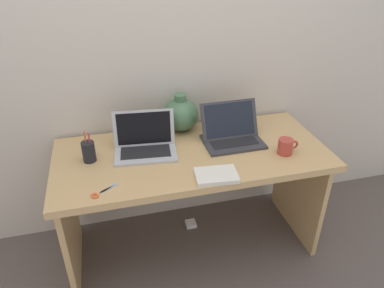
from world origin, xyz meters
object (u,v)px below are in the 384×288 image
(green_vase, at_px, (181,114))
(coffee_mug, at_px, (286,146))
(laptop_left, at_px, (145,141))
(laptop_right, at_px, (231,132))
(scissors, at_px, (100,193))
(power_brick, at_px, (191,224))
(pen_cup, at_px, (89,151))
(notebook_stack, at_px, (216,175))

(green_vase, bearing_deg, coffee_mug, -40.61)
(laptop_left, height_order, coffee_mug, laptop_left)
(laptop_right, relative_size, scissors, 2.54)
(laptop_left, distance_m, scissors, 0.43)
(coffee_mug, distance_m, power_brick, 0.93)
(green_vase, bearing_deg, pen_cup, -156.98)
(pen_cup, height_order, scissors, pen_cup)
(laptop_left, relative_size, notebook_stack, 1.70)
(scissors, bearing_deg, notebook_stack, -0.98)
(coffee_mug, height_order, scissors, coffee_mug)
(notebook_stack, bearing_deg, laptop_left, 131.74)
(pen_cup, relative_size, power_brick, 2.52)
(power_brick, bearing_deg, notebook_stack, -86.94)
(coffee_mug, distance_m, pen_cup, 1.07)
(scissors, bearing_deg, coffee_mug, 6.42)
(green_vase, distance_m, pen_cup, 0.61)
(laptop_right, xyz_separation_m, coffee_mug, (0.24, -0.21, -0.01))
(laptop_right, xyz_separation_m, scissors, (-0.77, -0.33, -0.05))
(laptop_right, height_order, notebook_stack, laptop_right)
(coffee_mug, relative_size, power_brick, 1.72)
(notebook_stack, relative_size, power_brick, 3.03)
(green_vase, height_order, pen_cup, green_vase)
(notebook_stack, relative_size, scissors, 1.57)
(laptop_right, height_order, green_vase, green_vase)
(green_vase, relative_size, pen_cup, 1.32)
(laptop_left, bearing_deg, power_brick, 17.43)
(laptop_right, distance_m, pen_cup, 0.81)
(power_brick, bearing_deg, green_vase, 106.58)
(pen_cup, xyz_separation_m, power_brick, (0.59, 0.12, -0.76))
(green_vase, relative_size, power_brick, 3.34)
(notebook_stack, height_order, scissors, notebook_stack)
(scissors, distance_m, power_brick, 0.99)
(pen_cup, relative_size, scissors, 1.31)
(laptop_left, height_order, pen_cup, laptop_left)
(laptop_right, height_order, coffee_mug, laptop_right)
(coffee_mug, bearing_deg, notebook_stack, -164.32)
(pen_cup, height_order, power_brick, pen_cup)
(notebook_stack, bearing_deg, coffee_mug, 15.68)
(power_brick, bearing_deg, laptop_right, -23.95)
(scissors, xyz_separation_m, power_brick, (0.55, 0.43, -0.70))
(pen_cup, bearing_deg, power_brick, 11.67)
(notebook_stack, height_order, power_brick, notebook_stack)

